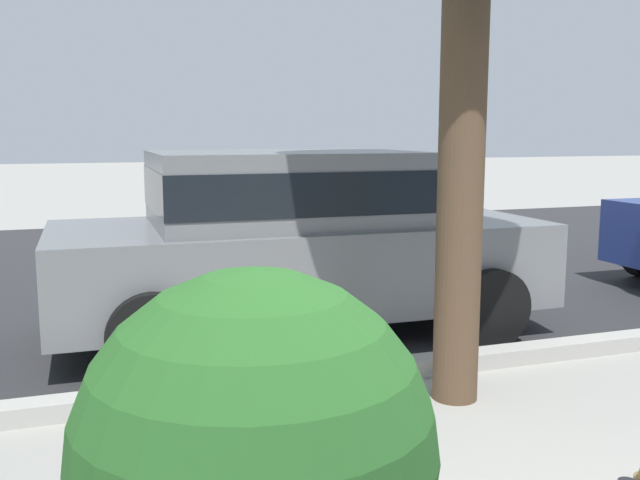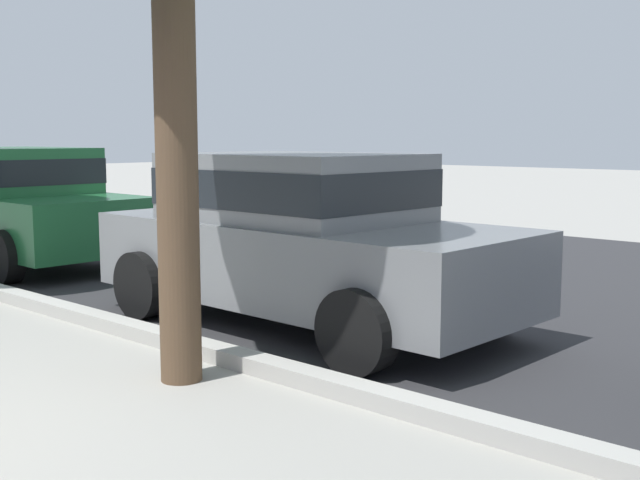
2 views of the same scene
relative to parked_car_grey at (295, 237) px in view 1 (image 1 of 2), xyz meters
name	(u,v)px [view 1 (image 1 of 2)]	position (x,y,z in m)	size (l,w,h in m)	color
street_surface	(250,263)	(0.39, 3.30, -0.84)	(60.00, 9.00, 0.01)	#2D2D30
curb_stone	(401,368)	(0.39, -1.30, -0.78)	(60.00, 0.20, 0.12)	#B2AFA8
parked_car_grey	(295,237)	(0.00, 0.00, 0.00)	(4.12, 1.96, 1.56)	slate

